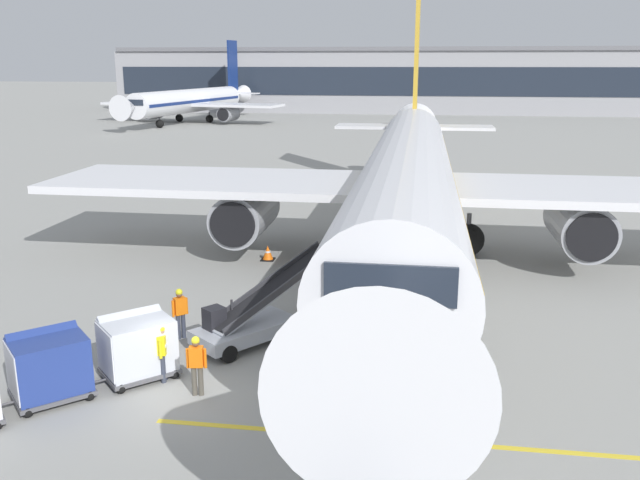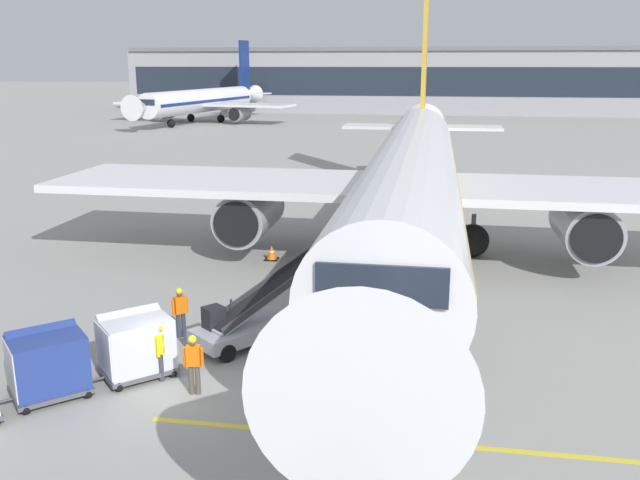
{
  "view_description": "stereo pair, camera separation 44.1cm",
  "coord_description": "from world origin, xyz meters",
  "views": [
    {
      "loc": [
        6.29,
        -16.16,
        8.94
      ],
      "look_at": [
        3.16,
        5.29,
        3.22
      ],
      "focal_mm": 37.79,
      "sensor_mm": 36.0,
      "label": 1
    },
    {
      "loc": [
        6.72,
        -16.09,
        8.94
      ],
      "look_at": [
        3.16,
        5.29,
        3.22
      ],
      "focal_mm": 37.79,
      "sensor_mm": 36.0,
      "label": 2
    }
  ],
  "objects": [
    {
      "name": "ground_crew_marshaller",
      "position": [
        -0.76,
        0.84,
        1.0
      ],
      "size": [
        0.3,
        0.57,
        1.74
      ],
      "color": "#333847",
      "rests_on": "ground"
    },
    {
      "name": "ground_plane",
      "position": [
        0.0,
        0.0,
        0.0
      ],
      "size": [
        600.0,
        600.0,
        0.0
      ],
      "primitive_type": "plane",
      "color": "gray"
    },
    {
      "name": "belt_loader",
      "position": [
        1.08,
        3.95,
        0.83
      ],
      "size": [
        4.38,
        4.97,
        2.78
      ],
      "color": "#A3A8B2",
      "rests_on": "ground"
    },
    {
      "name": "ground_crew_by_loader",
      "position": [
        -1.34,
        3.92,
        1.0
      ],
      "size": [
        0.44,
        0.44,
        1.74
      ],
      "color": "#333847",
      "rests_on": "ground"
    },
    {
      "name": "distant_airplane",
      "position": [
        -28.41,
        84.83,
        3.24
      ],
      "size": [
        29.22,
        37.78,
        12.63
      ],
      "color": "white",
      "rests_on": "ground"
    },
    {
      "name": "apron_guidance_line_lead_in",
      "position": [
        6.2,
        13.86,
        0.0
      ],
      "size": [
        0.2,
        110.0,
        0.01
      ],
      "color": "yellow",
      "rests_on": "ground"
    },
    {
      "name": "safety_cone_engine_keepout",
      "position": [
        -0.49,
        13.4,
        0.34
      ],
      "size": [
        0.62,
        0.62,
        0.7
      ],
      "color": "black",
      "rests_on": "ground"
    },
    {
      "name": "terminal_building",
      "position": [
        -1.19,
        113.37,
        5.78
      ],
      "size": [
        97.64,
        15.22,
        11.66
      ],
      "color": "#939399",
      "rests_on": "ground"
    },
    {
      "name": "parked_airplane",
      "position": [
        5.88,
        14.63,
        3.89
      ],
      "size": [
        33.75,
        43.97,
        14.93
      ],
      "color": "white",
      "rests_on": "ground"
    },
    {
      "name": "apron_guidance_line_stop_bar",
      "position": [
        5.88,
        -1.34,
        0.0
      ],
      "size": [
        12.0,
        0.2,
        0.01
      ],
      "color": "yellow",
      "rests_on": "ground"
    },
    {
      "name": "baggage_cart_lead",
      "position": [
        -1.61,
        1.01,
        1.0
      ],
      "size": [
        2.55,
        2.54,
        1.91
      ],
      "color": "#515156",
      "rests_on": "ground"
    },
    {
      "name": "baggage_cart_second",
      "position": [
        -3.44,
        -0.59,
        1.0
      ],
      "size": [
        2.55,
        2.54,
        1.91
      ],
      "color": "#515156",
      "rests_on": "ground"
    },
    {
      "name": "ground_crew_by_carts",
      "position": [
        0.48,
        0.16,
        1.0
      ],
      "size": [
        0.57,
        0.3,
        1.74
      ],
      "color": "#514C42",
      "rests_on": "ground"
    }
  ]
}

